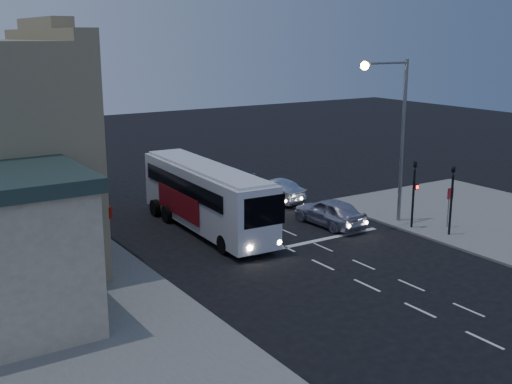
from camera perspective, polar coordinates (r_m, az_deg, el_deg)
ground at (r=30.73m, az=4.79°, el=-5.93°), size 120.00×120.00×0.00m
road_markings at (r=33.97m, az=3.13°, el=-3.96°), size 8.00×30.55×0.01m
tour_bus at (r=34.73m, az=-4.50°, el=-0.29°), size 2.89×11.70×3.57m
car_suv at (r=35.89m, az=6.59°, el=-1.76°), size 2.04×4.68×1.57m
car_sedan_a at (r=40.74m, az=1.40°, el=0.12°), size 2.64×4.71×1.47m
car_sedan_b at (r=44.17m, az=-2.74°, el=1.23°), size 2.49×5.45×1.55m
traffic_signal_main at (r=35.55m, az=13.88°, el=0.49°), size 0.25×0.35×4.10m
traffic_signal_side at (r=34.79m, az=17.03°, el=-0.00°), size 0.18×0.15×4.10m
regulatory_sign at (r=36.33m, az=16.81°, el=-0.76°), size 0.45×0.12×2.20m
streetlight at (r=35.77m, az=12.25°, el=6.06°), size 3.32×0.44×9.00m
street_tree at (r=39.52m, az=-18.45°, el=4.56°), size 4.00×4.00×6.20m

